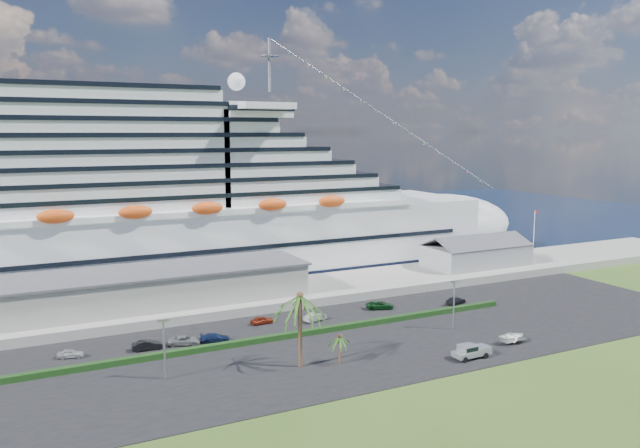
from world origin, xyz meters
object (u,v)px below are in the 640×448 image
cruise_ship (134,208)px  boat_trailer (514,337)px  parked_car_3 (215,337)px  pickup_truck (471,351)px

cruise_ship → boat_trailer: size_ratio=34.16×
boat_trailer → cruise_ship: bearing=124.6°
parked_car_3 → boat_trailer: boat_trailer is taller
pickup_truck → boat_trailer: bearing=12.2°
pickup_truck → boat_trailer: size_ratio=1.07×
parked_car_3 → pickup_truck: (31.33, -23.76, 0.49)m
boat_trailer → parked_car_3: bearing=152.6°
cruise_ship → boat_trailer: bearing=-55.4°
pickup_truck → boat_trailer: (10.30, 2.22, -0.10)m
parked_car_3 → pickup_truck: size_ratio=0.77×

